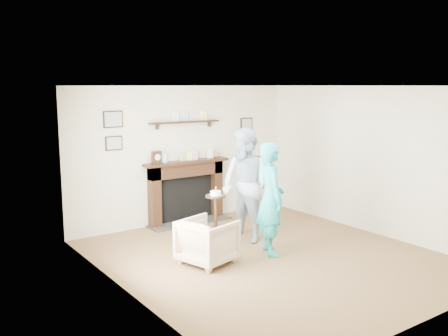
% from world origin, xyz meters
% --- Properties ---
extents(ground, '(5.00, 5.00, 0.00)m').
position_xyz_m(ground, '(0.00, 0.00, 0.00)').
color(ground, brown).
rests_on(ground, ground).
extents(room_shell, '(4.54, 5.02, 2.52)m').
position_xyz_m(room_shell, '(-0.00, 0.69, 1.62)').
color(room_shell, beige).
rests_on(room_shell, ground).
extents(armchair, '(0.86, 0.85, 0.64)m').
position_xyz_m(armchair, '(-0.89, 0.34, 0.00)').
color(armchair, '#C4B491').
rests_on(armchair, ground).
extents(man, '(0.79, 0.96, 1.84)m').
position_xyz_m(man, '(0.19, 0.87, 0.00)').
color(man, silver).
rests_on(man, ground).
extents(woman, '(0.60, 0.72, 1.69)m').
position_xyz_m(woman, '(0.11, 0.15, 0.00)').
color(woman, teal).
rests_on(woman, ground).
extents(pedestal_table, '(0.31, 0.31, 0.99)m').
position_xyz_m(pedestal_table, '(-0.48, 0.73, 0.61)').
color(pedestal_table, black).
rests_on(pedestal_table, ground).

